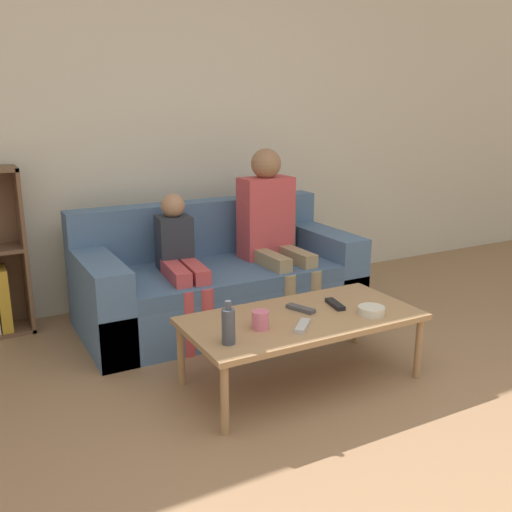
% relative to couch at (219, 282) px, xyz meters
% --- Properties ---
extents(wall_back, '(12.00, 0.06, 2.60)m').
position_rel_couch_xyz_m(wall_back, '(-0.15, 0.65, 1.03)').
color(wall_back, beige).
rests_on(wall_back, ground_plane).
extents(couch, '(1.87, 0.89, 0.79)m').
position_rel_couch_xyz_m(couch, '(0.00, 0.00, 0.00)').
color(couch, '#4C6B93').
rests_on(couch, ground_plane).
extents(coffee_table, '(1.25, 0.63, 0.38)m').
position_rel_couch_xyz_m(coffee_table, '(-0.00, -1.05, 0.08)').
color(coffee_table, '#A87F56').
rests_on(coffee_table, ground_plane).
extents(person_adult, '(0.37, 0.62, 1.17)m').
position_rel_couch_xyz_m(person_adult, '(0.37, -0.07, 0.40)').
color(person_adult, '#9E8966').
rests_on(person_adult, ground_plane).
extents(person_child, '(0.27, 0.63, 0.91)m').
position_rel_couch_xyz_m(person_child, '(-0.33, -0.14, 0.24)').
color(person_child, '#C6474C').
rests_on(person_child, ground_plane).
extents(cup_near, '(0.09, 0.09, 0.09)m').
position_rel_couch_xyz_m(cup_near, '(-0.28, -1.11, 0.16)').
color(cup_near, pink).
rests_on(cup_near, coffee_table).
extents(tv_remote_0, '(0.11, 0.18, 0.02)m').
position_rel_couch_xyz_m(tv_remote_0, '(0.04, -0.98, 0.12)').
color(tv_remote_0, '#47474C').
rests_on(tv_remote_0, coffee_table).
extents(tv_remote_1, '(0.15, 0.15, 0.02)m').
position_rel_couch_xyz_m(tv_remote_1, '(-0.09, -1.20, 0.12)').
color(tv_remote_1, '#B7B7BC').
rests_on(tv_remote_1, coffee_table).
extents(tv_remote_2, '(0.08, 0.18, 0.02)m').
position_rel_couch_xyz_m(tv_remote_2, '(0.24, -1.01, 0.12)').
color(tv_remote_2, black).
rests_on(tv_remote_2, coffee_table).
extents(snack_bowl, '(0.14, 0.14, 0.05)m').
position_rel_couch_xyz_m(snack_bowl, '(0.33, -1.22, 0.13)').
color(snack_bowl, beige).
rests_on(snack_bowl, coffee_table).
extents(bottle, '(0.06, 0.06, 0.21)m').
position_rel_couch_xyz_m(bottle, '(-0.50, -1.19, 0.20)').
color(bottle, '#424756').
rests_on(bottle, coffee_table).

